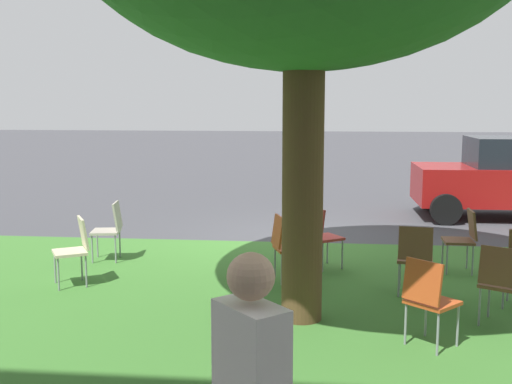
% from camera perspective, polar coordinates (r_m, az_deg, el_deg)
% --- Properties ---
extents(ground, '(80.00, 80.00, 0.00)m').
position_cam_1_polar(ground, '(10.77, 3.10, -4.39)').
color(ground, '#424247').
extents(grass_verge, '(48.00, 6.00, 0.01)m').
position_cam_1_polar(grass_verge, '(7.69, 1.92, -9.57)').
color(grass_verge, '#3D752D').
rests_on(grass_verge, ground).
extents(chair_0, '(0.59, 0.59, 0.88)m').
position_cam_1_polar(chair_0, '(6.25, 15.50, -9.14)').
color(chair_0, '#C64C1E').
rests_on(chair_0, ground).
extents(chair_1, '(0.57, 0.57, 0.88)m').
position_cam_1_polar(chair_1, '(8.38, -16.21, -4.75)').
color(chair_1, beige).
rests_on(chair_1, ground).
extents(chair_2, '(0.48, 0.48, 0.88)m').
position_cam_1_polar(chair_2, '(7.83, 14.36, -5.58)').
color(chair_2, brown).
rests_on(chair_2, ground).
extents(chair_3, '(0.48, 0.47, 0.88)m').
position_cam_1_polar(chair_3, '(9.53, -13.17, -3.07)').
color(chair_3, '#ADA393').
rests_on(chair_3, ground).
extents(chair_4, '(0.58, 0.58, 0.88)m').
position_cam_1_polar(chair_4, '(8.88, 5.98, -3.73)').
color(chair_4, '#B7332D').
rests_on(chair_4, ground).
extents(chair_5, '(0.53, 0.52, 0.88)m').
position_cam_1_polar(chair_5, '(8.22, 2.72, -4.67)').
color(chair_5, '#C64C1E').
rests_on(chair_5, ground).
extents(chair_7, '(0.57, 0.57, 0.88)m').
position_cam_1_polar(chair_7, '(7.04, 21.54, -7.45)').
color(chair_7, brown).
rests_on(chair_7, ground).
extents(chair_8, '(0.43, 0.43, 0.88)m').
position_cam_1_polar(chair_8, '(9.12, 18.47, -3.80)').
color(chair_8, brown).
rests_on(chair_8, ground).
extents(parked_car, '(3.70, 1.92, 1.65)m').
position_cam_1_polar(parked_car, '(13.65, 22.32, 1.25)').
color(parked_car, maroon).
rests_on(parked_car, ground).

